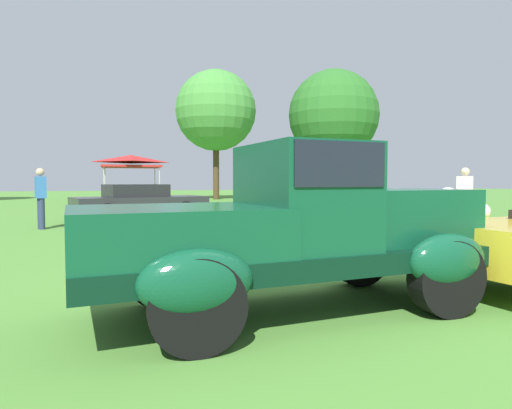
% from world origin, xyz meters
% --- Properties ---
extents(ground_plane, '(120.00, 120.00, 0.00)m').
position_xyz_m(ground_plane, '(0.00, 0.00, 0.00)').
color(ground_plane, '#4C8433').
extents(feature_pickup_truck, '(4.40, 2.10, 1.70)m').
position_xyz_m(feature_pickup_truck, '(-0.31, -0.41, 0.86)').
color(feature_pickup_truck, black).
rests_on(feature_pickup_truck, ground_plane).
extents(show_car_charcoal, '(4.69, 2.81, 1.22)m').
position_xyz_m(show_car_charcoal, '(-1.22, 11.19, 0.60)').
color(show_car_charcoal, '#28282D').
rests_on(show_car_charcoal, ground_plane).
extents(show_car_teal, '(4.02, 1.83, 1.22)m').
position_xyz_m(show_car_teal, '(7.96, 13.14, 0.60)').
color(show_car_teal, teal).
rests_on(show_car_teal, ground_plane).
extents(spectator_near_truck, '(0.45, 0.45, 1.69)m').
position_xyz_m(spectator_near_truck, '(6.85, 5.08, 0.91)').
color(spectator_near_truck, '#9E998E').
rests_on(spectator_near_truck, ground_plane).
extents(spectator_between_cars, '(0.46, 0.44, 1.69)m').
position_xyz_m(spectator_between_cars, '(2.46, 5.16, 0.91)').
color(spectator_between_cars, '#9E998E').
rests_on(spectator_between_cars, ground_plane).
extents(spectator_by_row, '(0.38, 0.46, 1.69)m').
position_xyz_m(spectator_by_row, '(2.24, 7.43, 0.91)').
color(spectator_by_row, '#7F7056').
rests_on(spectator_by_row, ground_plane).
extents(spectator_far_side, '(0.35, 0.45, 1.69)m').
position_xyz_m(spectator_far_side, '(-3.99, 8.99, 0.91)').
color(spectator_far_side, '#283351').
rests_on(spectator_far_side, ground_plane).
extents(canopy_tent_left_field, '(2.99, 2.99, 2.71)m').
position_xyz_m(canopy_tent_left_field, '(-1.17, 20.15, 2.42)').
color(canopy_tent_left_field, '#B7B7BC').
rests_on(canopy_tent_left_field, ground_plane).
extents(canopy_tent_center_field, '(3.39, 3.39, 2.71)m').
position_xyz_m(canopy_tent_center_field, '(7.54, 19.94, 2.42)').
color(canopy_tent_center_field, '#B7B7BC').
rests_on(canopy_tent_center_field, ground_plane).
extents(treeline_mid_left, '(5.79, 5.79, 9.29)m').
position_xyz_m(treeline_mid_left, '(5.03, 27.32, 6.38)').
color(treeline_mid_left, '#47331E').
rests_on(treeline_mid_left, ground_plane).
extents(treeline_center, '(6.47, 6.47, 9.30)m').
position_xyz_m(treeline_center, '(13.09, 24.72, 6.06)').
color(treeline_center, brown).
rests_on(treeline_center, ground_plane).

